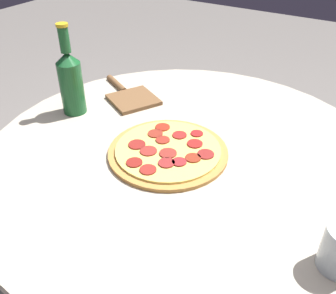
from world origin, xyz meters
TOP-DOWN VIEW (x-y plane):
  - table at (0.00, 0.00)m, footprint 1.04×1.04m
  - pizza at (0.03, 0.04)m, footprint 0.30×0.30m
  - beer_bottle at (0.38, -0.00)m, footprint 0.07×0.07m
  - pizza_paddle at (0.30, -0.16)m, footprint 0.27×0.19m

SIDE VIEW (x-z plane):
  - table at x=0.00m, z-range 0.19..0.90m
  - pizza_paddle at x=0.30m, z-range 0.70..0.72m
  - pizza at x=0.03m, z-range 0.70..0.72m
  - beer_bottle at x=0.38m, z-range 0.67..0.94m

